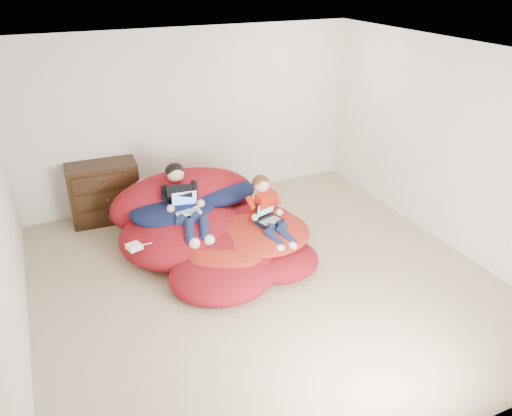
{
  "coord_description": "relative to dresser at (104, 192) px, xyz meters",
  "views": [
    {
      "loc": [
        -2.03,
        -4.31,
        3.29
      ],
      "look_at": [
        0.1,
        0.43,
        0.7
      ],
      "focal_mm": 35.0,
      "sensor_mm": 36.0,
      "label": 1
    }
  ],
  "objects": [
    {
      "name": "room_shell",
      "position": [
        1.38,
        -2.25,
        -0.2
      ],
      "size": [
        5.1,
        5.1,
        2.77
      ],
      "color": "tan",
      "rests_on": "ground"
    },
    {
      "name": "cream_pillow",
      "position": [
        0.5,
        -0.56,
        0.2
      ],
      "size": [
        0.43,
        0.27,
        0.27
      ],
      "primitive_type": "ellipsoid",
      "color": "white",
      "rests_on": "beanbag_pile"
    },
    {
      "name": "older_boy",
      "position": [
        0.8,
        -1.16,
        0.24
      ],
      "size": [
        0.41,
        1.17,
        0.66
      ],
      "color": "black",
      "rests_on": "beanbag_pile"
    },
    {
      "name": "dresser",
      "position": [
        0.0,
        0.0,
        0.0
      ],
      "size": [
        0.95,
        0.54,
        0.83
      ],
      "color": "black",
      "rests_on": "ground"
    },
    {
      "name": "power_adapter",
      "position": [
        0.07,
        -1.63,
        0.0
      ],
      "size": [
        0.18,
        0.18,
        0.06
      ],
      "primitive_type": "cube",
      "rotation": [
        0.0,
        0.0,
        0.29
      ],
      "color": "white",
      "rests_on": "beanbag_pile"
    },
    {
      "name": "younger_boy",
      "position": [
        1.65,
        -1.76,
        0.21
      ],
      "size": [
        0.36,
        0.86,
        0.67
      ],
      "color": "red",
      "rests_on": "beanbag_pile"
    },
    {
      "name": "beanbag_pile",
      "position": [
        1.08,
        -1.34,
        -0.15
      ],
      "size": [
        2.28,
        2.45,
        0.92
      ],
      "color": "maroon",
      "rests_on": "ground"
    },
    {
      "name": "laptop_white",
      "position": [
        0.8,
        -1.28,
        0.21
      ],
      "size": [
        0.32,
        0.29,
        0.22
      ],
      "color": "white",
      "rests_on": "older_boy"
    },
    {
      "name": "laptop_black",
      "position": [
        1.65,
        -1.78,
        0.14
      ],
      "size": [
        0.35,
        0.34,
        0.22
      ],
      "color": "black",
      "rests_on": "younger_boy"
    }
  ]
}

